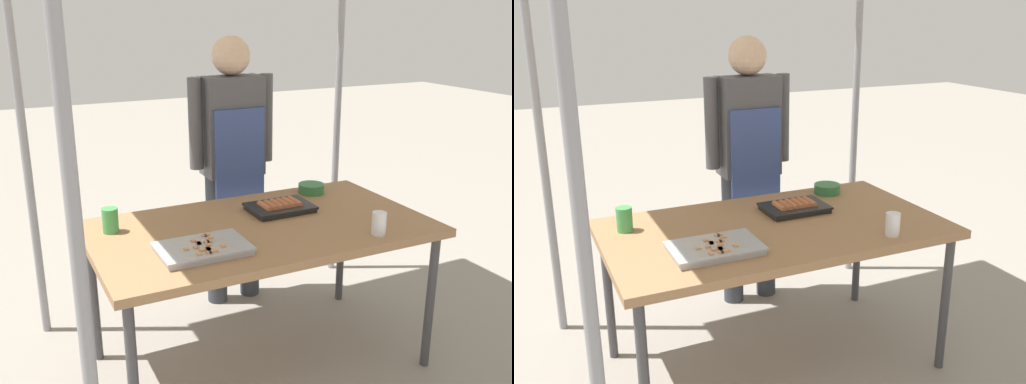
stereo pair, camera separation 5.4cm
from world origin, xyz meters
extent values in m
plane|color=gray|center=(0.00, 0.00, 0.00)|extent=(18.00, 18.00, 0.00)
cube|color=#9E724C|center=(0.00, 0.00, 0.73)|extent=(1.60, 0.90, 0.04)
cylinder|color=#3F3F44|center=(-0.74, -0.39, 0.35)|extent=(0.04, 0.04, 0.71)
cylinder|color=#3F3F44|center=(0.74, -0.39, 0.35)|extent=(0.04, 0.04, 0.71)
cylinder|color=#3F3F44|center=(-0.74, 0.39, 0.35)|extent=(0.04, 0.04, 0.71)
cylinder|color=#3F3F44|center=(0.74, 0.39, 0.35)|extent=(0.04, 0.04, 0.71)
cylinder|color=gray|center=(-0.95, -0.80, 1.07)|extent=(0.04, 0.04, 2.13)
cylinder|color=gray|center=(-0.95, 0.80, 1.07)|extent=(0.04, 0.04, 2.13)
cylinder|color=gray|center=(0.95, 0.80, 1.07)|extent=(0.04, 0.04, 2.13)
cube|color=black|center=(0.18, 0.14, 0.76)|extent=(0.31, 0.22, 0.02)
cube|color=black|center=(0.18, 0.14, 0.78)|extent=(0.32, 0.23, 0.01)
cylinder|color=#B7663D|center=(0.09, 0.14, 0.79)|extent=(0.03, 0.12, 0.03)
cylinder|color=#B7663D|center=(0.13, 0.14, 0.79)|extent=(0.03, 0.12, 0.03)
cylinder|color=#B7663D|center=(0.16, 0.14, 0.79)|extent=(0.03, 0.12, 0.03)
cylinder|color=#B7663D|center=(0.19, 0.14, 0.79)|extent=(0.03, 0.12, 0.03)
cylinder|color=#B7663D|center=(0.23, 0.14, 0.79)|extent=(0.03, 0.12, 0.03)
cylinder|color=#B7663D|center=(0.26, 0.14, 0.79)|extent=(0.03, 0.12, 0.03)
cube|color=#ADADB2|center=(-0.36, -0.18, 0.76)|extent=(0.37, 0.25, 0.02)
cube|color=#ADADB2|center=(-0.36, -0.18, 0.78)|extent=(0.39, 0.26, 0.01)
cylinder|color=tan|center=(-0.36, -0.27, 0.78)|extent=(0.22, 0.01, 0.01)
cube|color=tan|center=(-0.37, -0.27, 0.78)|extent=(0.02, 0.02, 0.02)
cube|color=tan|center=(-0.41, -0.27, 0.78)|extent=(0.02, 0.02, 0.02)
cube|color=tan|center=(-0.36, -0.27, 0.78)|extent=(0.02, 0.02, 0.02)
cube|color=tan|center=(-0.34, -0.27, 0.78)|extent=(0.02, 0.02, 0.02)
cylinder|color=tan|center=(-0.36, -0.24, 0.78)|extent=(0.22, 0.01, 0.01)
cube|color=tan|center=(-0.36, -0.24, 0.78)|extent=(0.02, 0.02, 0.02)
cube|color=tan|center=(-0.29, -0.24, 0.78)|extent=(0.02, 0.02, 0.02)
cube|color=tan|center=(-0.39, -0.24, 0.78)|extent=(0.02, 0.02, 0.02)
cube|color=tan|center=(-0.36, -0.24, 0.78)|extent=(0.02, 0.02, 0.02)
cylinder|color=tan|center=(-0.36, -0.20, 0.78)|extent=(0.22, 0.01, 0.01)
cube|color=tan|center=(-0.34, -0.20, 0.78)|extent=(0.02, 0.02, 0.02)
cube|color=tan|center=(-0.44, -0.20, 0.78)|extent=(0.02, 0.02, 0.02)
cube|color=tan|center=(-0.40, -0.20, 0.78)|extent=(0.02, 0.02, 0.02)
cylinder|color=tan|center=(-0.36, -0.17, 0.78)|extent=(0.22, 0.01, 0.01)
cube|color=tan|center=(-0.33, -0.17, 0.78)|extent=(0.02, 0.02, 0.02)
cube|color=tan|center=(-0.34, -0.17, 0.78)|extent=(0.02, 0.02, 0.02)
cube|color=tan|center=(-0.37, -0.17, 0.78)|extent=(0.02, 0.02, 0.02)
cube|color=tan|center=(-0.38, -0.17, 0.78)|extent=(0.02, 0.02, 0.02)
cylinder|color=tan|center=(-0.36, -0.13, 0.78)|extent=(0.22, 0.01, 0.01)
cube|color=tan|center=(-0.39, -0.13, 0.78)|extent=(0.02, 0.02, 0.02)
cube|color=tan|center=(-0.30, -0.13, 0.78)|extent=(0.02, 0.02, 0.02)
cylinder|color=tan|center=(-0.36, -0.09, 0.78)|extent=(0.22, 0.01, 0.01)
cube|color=tan|center=(-0.32, -0.09, 0.78)|extent=(0.02, 0.02, 0.02)
cube|color=tan|center=(-0.31, -0.09, 0.78)|extent=(0.02, 0.02, 0.02)
cylinder|color=#33723F|center=(0.48, 0.33, 0.78)|extent=(0.14, 0.14, 0.05)
cylinder|color=white|center=(0.43, -0.34, 0.80)|extent=(0.07, 0.07, 0.11)
cylinder|color=#3F994C|center=(-0.66, 0.22, 0.81)|extent=(0.07, 0.07, 0.12)
cylinder|color=#333842|center=(0.05, 0.71, 0.40)|extent=(0.12, 0.12, 0.81)
cylinder|color=#333842|center=(0.27, 0.71, 0.40)|extent=(0.12, 0.12, 0.81)
cube|color=#4C4C51|center=(0.16, 0.71, 1.09)|extent=(0.34, 0.20, 0.57)
cube|color=#384C8C|center=(0.16, 0.60, 0.95)|extent=(0.30, 0.02, 0.51)
cylinder|color=#4C4C51|center=(-0.06, 0.71, 1.12)|extent=(0.08, 0.08, 0.51)
cylinder|color=#4C4C51|center=(0.38, 0.71, 1.12)|extent=(0.08, 0.08, 0.51)
sphere|color=#D8B293|center=(0.16, 0.71, 1.48)|extent=(0.22, 0.22, 0.22)
camera|label=1|loc=(-1.14, -2.30, 1.73)|focal=40.53mm
camera|label=2|loc=(-1.10, -2.33, 1.73)|focal=40.53mm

